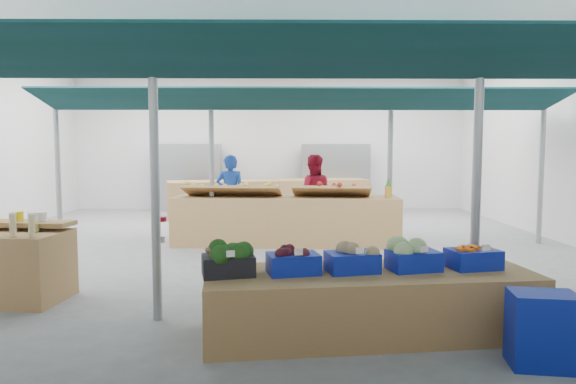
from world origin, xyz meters
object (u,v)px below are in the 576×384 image
Objects in this scene: crate_stack at (543,330)px; vendor_right at (313,195)px; veg_counter at (369,302)px; vendor_left at (230,195)px; fruit_counter at (286,220)px.

crate_stack is 7.07m from vendor_right.
veg_counter is 1.88× the size of vendor_right.
vendor_left reaches higher than veg_counter.
vendor_left is at bearing 116.11° from crate_stack.
crate_stack is 0.37× the size of vendor_left.
fruit_counter is at bearing 140.33° from vendor_left.
fruit_counter is 2.50× the size of vendor_left.
fruit_counter is (-0.81, 4.94, 0.15)m from veg_counter.
vendor_left is 1.80m from vendor_right.
vendor_right is (1.80, 0.00, 0.00)m from vendor_left.
vendor_right is at bearing 85.86° from veg_counter.
vendor_right is at bearing 102.85° from crate_stack.
vendor_right is (0.60, 1.10, 0.41)m from fruit_counter.
crate_stack is 7.67m from vendor_left.
veg_counter is at bearing 111.25° from vendor_left.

